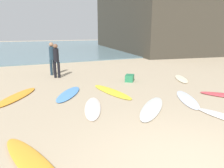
{
  "coord_description": "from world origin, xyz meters",
  "views": [
    {
      "loc": [
        -2.6,
        -2.3,
        2.39
      ],
      "look_at": [
        0.88,
        5.2,
        0.3
      ],
      "focal_mm": 33.12,
      "sensor_mm": 36.0,
      "label": 1
    }
  ],
  "objects_px": {
    "surfboard_7": "(187,99)",
    "surfboard_0": "(33,164)",
    "surfboard_6": "(69,94)",
    "beachgoer_near": "(56,59)",
    "beach_cooler": "(130,78)",
    "beachgoer_mid": "(52,57)",
    "surfboard_1": "(152,108)",
    "surfboard_8": "(17,97)",
    "surfboard_9": "(93,108)",
    "surfboard_2": "(111,92)",
    "surfboard_5": "(181,79)"
  },
  "relations": [
    {
      "from": "surfboard_7",
      "to": "surfboard_0",
      "type": "bearing_deg",
      "value": -133.8
    },
    {
      "from": "surfboard_0",
      "to": "surfboard_2",
      "type": "relative_size",
      "value": 0.99
    },
    {
      "from": "surfboard_6",
      "to": "surfboard_9",
      "type": "bearing_deg",
      "value": -47.09
    },
    {
      "from": "surfboard_0",
      "to": "beachgoer_near",
      "type": "xyz_separation_m",
      "value": [
        1.82,
        7.47,
        0.96
      ]
    },
    {
      "from": "surfboard_1",
      "to": "surfboard_6",
      "type": "relative_size",
      "value": 1.09
    },
    {
      "from": "surfboard_5",
      "to": "beachgoer_mid",
      "type": "distance_m",
      "value": 7.12
    },
    {
      "from": "surfboard_0",
      "to": "surfboard_1",
      "type": "height_order",
      "value": "surfboard_0"
    },
    {
      "from": "surfboard_2",
      "to": "surfboard_5",
      "type": "relative_size",
      "value": 1.33
    },
    {
      "from": "surfboard_6",
      "to": "beachgoer_mid",
      "type": "height_order",
      "value": "beachgoer_mid"
    },
    {
      "from": "surfboard_1",
      "to": "surfboard_8",
      "type": "distance_m",
      "value": 5.0
    },
    {
      "from": "surfboard_6",
      "to": "beach_cooler",
      "type": "distance_m",
      "value": 3.44
    },
    {
      "from": "surfboard_8",
      "to": "surfboard_0",
      "type": "bearing_deg",
      "value": 125.04
    },
    {
      "from": "surfboard_1",
      "to": "beach_cooler",
      "type": "relative_size",
      "value": 3.97
    },
    {
      "from": "surfboard_0",
      "to": "surfboard_2",
      "type": "height_order",
      "value": "surfboard_0"
    },
    {
      "from": "surfboard_1",
      "to": "surfboard_5",
      "type": "height_order",
      "value": "surfboard_5"
    },
    {
      "from": "surfboard_5",
      "to": "surfboard_8",
      "type": "xyz_separation_m",
      "value": [
        -7.78,
        0.26,
        -0.0
      ]
    },
    {
      "from": "surfboard_2",
      "to": "surfboard_8",
      "type": "distance_m",
      "value": 3.62
    },
    {
      "from": "beach_cooler",
      "to": "beachgoer_mid",
      "type": "bearing_deg",
      "value": 134.64
    },
    {
      "from": "surfboard_8",
      "to": "beach_cooler",
      "type": "height_order",
      "value": "beach_cooler"
    },
    {
      "from": "surfboard_7",
      "to": "beachgoer_mid",
      "type": "relative_size",
      "value": 1.17
    },
    {
      "from": "surfboard_7",
      "to": "surfboard_1",
      "type": "bearing_deg",
      "value": -144.05
    },
    {
      "from": "surfboard_2",
      "to": "surfboard_6",
      "type": "bearing_deg",
      "value": 157.16
    },
    {
      "from": "surfboard_1",
      "to": "surfboard_9",
      "type": "bearing_deg",
      "value": -160.16
    },
    {
      "from": "surfboard_8",
      "to": "beachgoer_mid",
      "type": "xyz_separation_m",
      "value": [
        1.96,
        3.74,
        1.0
      ]
    },
    {
      "from": "surfboard_0",
      "to": "surfboard_9",
      "type": "distance_m",
      "value": 3.06
    },
    {
      "from": "surfboard_6",
      "to": "beachgoer_near",
      "type": "bearing_deg",
      "value": 118.73
    },
    {
      "from": "surfboard_6",
      "to": "surfboard_7",
      "type": "bearing_deg",
      "value": -1.1
    },
    {
      "from": "surfboard_8",
      "to": "beachgoer_near",
      "type": "height_order",
      "value": "beachgoer_near"
    },
    {
      "from": "beachgoer_mid",
      "to": "surfboard_1",
      "type": "bearing_deg",
      "value": 78.55
    },
    {
      "from": "surfboard_6",
      "to": "surfboard_9",
      "type": "distance_m",
      "value": 1.84
    },
    {
      "from": "surfboard_2",
      "to": "surfboard_7",
      "type": "xyz_separation_m",
      "value": [
        2.08,
        -2.03,
        -0.0
      ]
    },
    {
      "from": "surfboard_1",
      "to": "surfboard_7",
      "type": "relative_size",
      "value": 1.09
    },
    {
      "from": "surfboard_2",
      "to": "surfboard_9",
      "type": "height_order",
      "value": "surfboard_2"
    },
    {
      "from": "surfboard_1",
      "to": "surfboard_8",
      "type": "xyz_separation_m",
      "value": [
        -3.9,
        3.12,
        -0.0
      ]
    },
    {
      "from": "beachgoer_near",
      "to": "beachgoer_mid",
      "type": "xyz_separation_m",
      "value": [
        -0.08,
        0.87,
        0.03
      ]
    },
    {
      "from": "surfboard_6",
      "to": "beachgoer_mid",
      "type": "xyz_separation_m",
      "value": [
        0.11,
        4.21,
        1.0
      ]
    },
    {
      "from": "surfboard_6",
      "to": "surfboard_1",
      "type": "bearing_deg",
      "value": -20.35
    },
    {
      "from": "surfboard_5",
      "to": "beach_cooler",
      "type": "height_order",
      "value": "beach_cooler"
    },
    {
      "from": "beach_cooler",
      "to": "surfboard_9",
      "type": "bearing_deg",
      "value": -136.56
    },
    {
      "from": "surfboard_1",
      "to": "beachgoer_mid",
      "type": "bearing_deg",
      "value": 151.96
    },
    {
      "from": "surfboard_1",
      "to": "beach_cooler",
      "type": "bearing_deg",
      "value": 117.21
    },
    {
      "from": "surfboard_5",
      "to": "surfboard_6",
      "type": "bearing_deg",
      "value": -146.87
    },
    {
      "from": "surfboard_0",
      "to": "beachgoer_near",
      "type": "height_order",
      "value": "beachgoer_near"
    },
    {
      "from": "beachgoer_near",
      "to": "beach_cooler",
      "type": "distance_m",
      "value": 3.99
    },
    {
      "from": "beachgoer_mid",
      "to": "surfboard_7",
      "type": "bearing_deg",
      "value": 91.44
    },
    {
      "from": "surfboard_2",
      "to": "surfboard_9",
      "type": "distance_m",
      "value": 1.92
    },
    {
      "from": "beach_cooler",
      "to": "beachgoer_near",
      "type": "bearing_deg",
      "value": 142.88
    },
    {
      "from": "surfboard_0",
      "to": "beach_cooler",
      "type": "distance_m",
      "value": 7.1
    },
    {
      "from": "surfboard_7",
      "to": "surfboard_9",
      "type": "bearing_deg",
      "value": -161.78
    },
    {
      "from": "surfboard_1",
      "to": "surfboard_6",
      "type": "height_order",
      "value": "same"
    }
  ]
}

